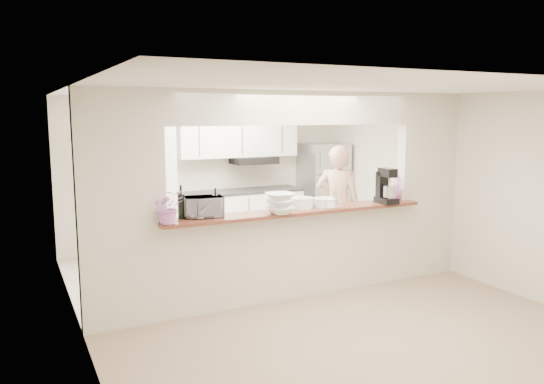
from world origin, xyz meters
TOP-DOWN VIEW (x-y plane):
  - floor at (0.00, 0.00)m, footprint 6.00×6.00m
  - tile_overlay at (0.00, 1.55)m, footprint 5.00×2.90m
  - partition at (0.00, 0.00)m, footprint 5.00×0.15m
  - bar_counter at (0.00, -0.00)m, footprint 3.40×0.38m
  - kitchen_cabinets at (-0.19, 2.72)m, footprint 3.15×0.62m
  - refrigerator at (2.05, 2.65)m, footprint 0.75×0.70m
  - flower_left at (-1.60, -0.15)m, footprint 0.37×0.33m
  - wine_bottle_a at (-1.40, 0.07)m, footprint 0.07×0.07m
  - wine_bottle_b at (-1.00, 0.07)m, footprint 0.06×0.06m
  - toaster_oven at (-1.15, 0.04)m, footprint 0.45×0.34m
  - serving_bowls at (-0.30, -0.17)m, footprint 0.33×0.33m
  - plate_stack_a at (0.10, 0.03)m, footprint 0.29×0.29m
  - plate_stack_b at (0.42, -0.01)m, footprint 0.31×0.31m
  - red_bowl at (0.20, 0.08)m, footprint 0.15×0.15m
  - tan_bowl at (0.40, 0.08)m, footprint 0.16×0.16m
  - utensil_caddy at (0.45, -0.12)m, footprint 0.25×0.17m
  - stand_mixer at (1.25, -0.13)m, footprint 0.22×0.33m
  - flower_right at (1.60, 0.05)m, footprint 0.25×0.25m
  - person at (1.20, 0.89)m, footprint 0.76×0.75m

SIDE VIEW (x-z plane):
  - floor at x=0.00m, z-range 0.00..0.00m
  - tile_overlay at x=0.00m, z-range 0.00..0.01m
  - bar_counter at x=0.00m, z-range 0.03..1.12m
  - refrigerator at x=2.05m, z-range 0.00..1.70m
  - person at x=1.20m, z-range 0.00..1.77m
  - kitchen_cabinets at x=-0.19m, z-range -0.15..2.10m
  - red_bowl at x=0.20m, z-range 1.09..1.16m
  - tan_bowl at x=0.40m, z-range 1.09..1.17m
  - plate_stack_b at x=0.42m, z-range 1.09..1.20m
  - plate_stack_a at x=0.10m, z-range 1.09..1.22m
  - utensil_caddy at x=0.45m, z-range 1.07..1.30m
  - toaster_oven at x=-1.15m, z-range 1.09..1.32m
  - serving_bowls at x=-0.30m, z-range 1.09..1.33m
  - wine_bottle_b at x=-1.00m, z-range 1.06..1.37m
  - wine_bottle_a at x=-1.40m, z-range 1.05..1.42m
  - flower_left at x=-1.60m, z-range 1.09..1.45m
  - flower_right at x=1.60m, z-range 1.09..1.46m
  - stand_mixer at x=1.25m, z-range 1.07..1.52m
  - partition at x=0.00m, z-range 0.23..2.73m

